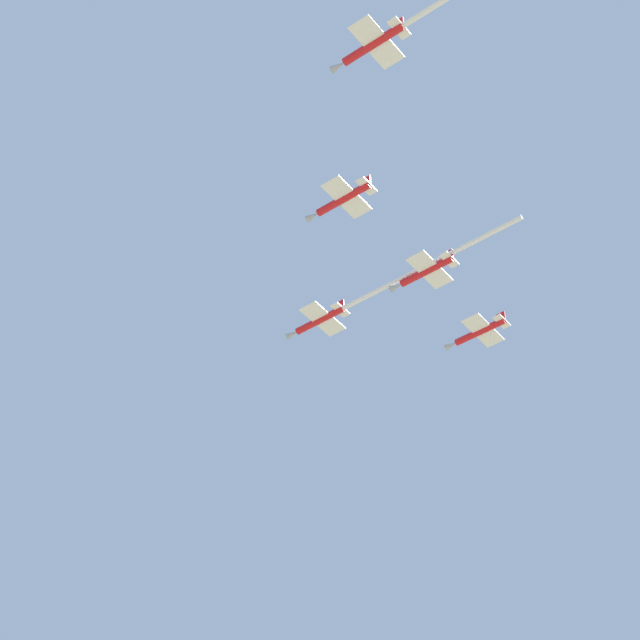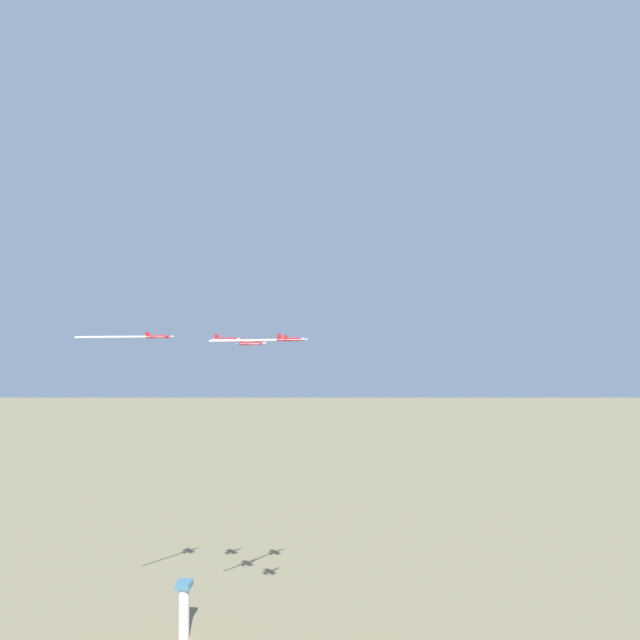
% 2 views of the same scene
% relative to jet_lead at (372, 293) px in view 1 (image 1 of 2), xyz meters
% --- Properties ---
extents(jet_lead, '(32.09, 27.24, 2.26)m').
position_rel_jet_lead_xyz_m(jet_lead, '(0.00, 0.00, 0.00)').
color(jet_lead, red).
extents(jet_port_inner, '(9.58, 8.66, 2.26)m').
position_rel_jet_lead_xyz_m(jet_port_inner, '(-5.48, -18.23, 0.23)').
color(jet_port_inner, red).
extents(jet_starboard_inner, '(9.58, 8.66, 2.26)m').
position_rel_jet_lead_xyz_m(jet_starboard_inner, '(17.04, 8.49, 0.52)').
color(jet_starboard_inner, red).
extents(jet_port_outer, '(9.58, 8.66, 2.26)m').
position_rel_jet_lead_xyz_m(jet_port_outer, '(7.11, -6.00, -1.04)').
color(jet_port_outer, red).
extents(jet_starboard_outer, '(27.14, 23.06, 2.26)m').
position_rel_jet_lead_xyz_m(jet_starboard_outer, '(2.22, -47.55, 1.08)').
color(jet_starboard_outer, red).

